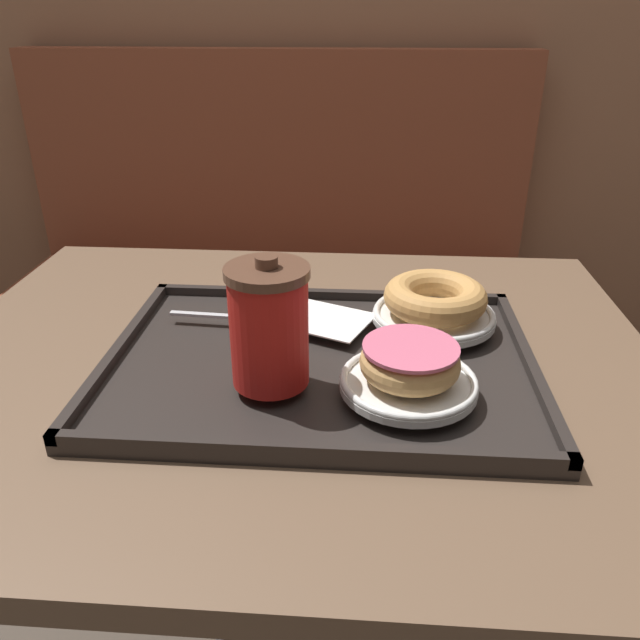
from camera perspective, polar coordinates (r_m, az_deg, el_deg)
name	(u,v)px	position (r m, az deg, el deg)	size (l,w,h in m)	color
booth_bench	(275,320)	(1.73, -4.18, -0.04)	(1.32, 0.44, 1.00)	brown
cafe_table	(293,462)	(0.86, -2.45, -12.83)	(0.90, 0.73, 0.71)	brown
serving_tray	(320,363)	(0.73, 0.00, -3.96)	(0.49, 0.36, 0.02)	#282321
napkin_paper	(327,320)	(0.80, 0.62, 0.01)	(0.13, 0.12, 0.00)	white
coffee_cup_front	(269,325)	(0.64, -4.68, -0.49)	(0.09, 0.09, 0.14)	red
plate_with_chocolate_donut	(408,382)	(0.66, 8.08, -5.66)	(0.14, 0.14, 0.01)	white
donut_chocolate_glazed	(410,361)	(0.65, 8.22, -3.75)	(0.10, 0.10, 0.04)	tan
plate_with_plain_donut	(434,315)	(0.81, 10.35, 0.44)	(0.16, 0.16, 0.01)	white
donut_plain	(435,297)	(0.80, 10.49, 2.07)	(0.13, 0.13, 0.04)	tan
spoon	(258,317)	(0.80, -5.73, 0.32)	(0.16, 0.03, 0.01)	silver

